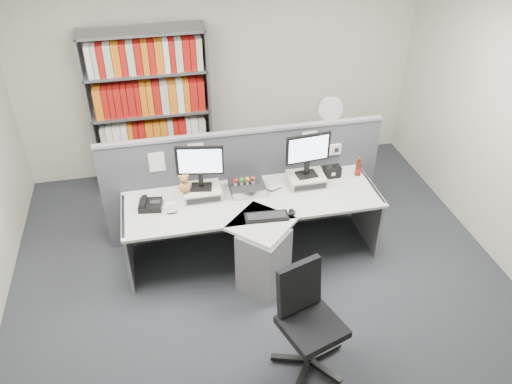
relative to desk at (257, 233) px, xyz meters
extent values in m
plane|color=#2F3238|center=(0.00, -0.60, -0.46)|extent=(5.50, 5.50, 0.00)
cube|color=beige|center=(0.00, 2.15, 0.89)|extent=(5.00, 0.04, 2.70)
cube|color=white|center=(0.00, -0.60, 2.24)|extent=(5.00, 5.50, 0.04)
cube|color=#474951|center=(0.00, 0.65, 0.17)|extent=(3.00, 0.05, 1.25)
cube|color=#939398|center=(0.00, 0.65, 0.80)|extent=(3.00, 0.07, 0.03)
cube|color=white|center=(0.95, 0.62, 0.49)|extent=(0.22, 0.04, 0.12)
cube|color=white|center=(-0.90, 0.63, 0.59)|extent=(0.16, 0.00, 0.22)
cube|color=white|center=(-0.50, 0.63, 0.59)|extent=(0.16, 0.00, 0.22)
cube|color=white|center=(0.70, 0.63, 0.59)|extent=(0.16, 0.00, 0.22)
cube|color=#B9B8B2|center=(0.00, 0.22, 0.25)|extent=(2.60, 0.80, 0.03)
cube|color=#B9B8B2|center=(0.00, -0.18, 0.25)|extent=(0.74, 0.74, 0.03)
cube|color=gray|center=(0.00, -0.30, -0.11)|extent=(0.57, 0.57, 0.69)
cube|color=gray|center=(-1.28, 0.22, -0.10)|extent=(0.03, 0.70, 0.72)
cube|color=gray|center=(1.28, 0.22, -0.10)|extent=(0.03, 0.70, 0.72)
cube|color=gray|center=(0.00, 0.58, -0.11)|extent=(2.50, 0.02, 0.45)
cube|color=beige|center=(-0.49, 0.38, 0.31)|extent=(0.38, 0.30, 0.10)
cube|color=black|center=(-0.49, 0.23, 0.31)|extent=(0.34, 0.01, 0.06)
cube|color=beige|center=(0.61, 0.38, 0.31)|extent=(0.38, 0.30, 0.10)
cube|color=black|center=(0.61, 0.23, 0.31)|extent=(0.34, 0.01, 0.06)
cube|color=black|center=(-0.49, 0.38, 0.37)|extent=(0.23, 0.18, 0.02)
cube|color=black|center=(-0.49, 0.38, 0.46)|extent=(0.05, 0.04, 0.17)
cube|color=black|center=(-0.49, 0.38, 0.69)|extent=(0.47, 0.11, 0.31)
cube|color=#C8E5FD|center=(-0.49, 0.37, 0.69)|extent=(0.41, 0.08, 0.26)
cube|color=black|center=(0.61, 0.38, 0.37)|extent=(0.22, 0.17, 0.02)
cube|color=black|center=(0.61, 0.38, 0.46)|extent=(0.05, 0.03, 0.17)
cube|color=black|center=(0.61, 0.38, 0.69)|extent=(0.47, 0.08, 0.31)
cube|color=#C8E5FD|center=(0.61, 0.37, 0.69)|extent=(0.42, 0.05, 0.26)
cube|color=black|center=(-0.02, 0.38, 0.31)|extent=(0.35, 0.31, 0.09)
cube|color=silver|center=(-0.02, 0.23, 0.31)|extent=(0.35, 0.01, 0.09)
cylinder|color=beige|center=(-0.14, 0.36, 0.37)|extent=(0.03, 0.03, 0.03)
sphere|color=#A5140F|center=(-0.14, 0.36, 0.42)|extent=(0.05, 0.05, 0.05)
cylinder|color=beige|center=(-0.08, 0.36, 0.37)|extent=(0.03, 0.03, 0.03)
sphere|color=#19721E|center=(-0.08, 0.36, 0.42)|extent=(0.05, 0.05, 0.05)
cylinder|color=beige|center=(-0.02, 0.36, 0.37)|extent=(0.03, 0.03, 0.03)
sphere|color=orange|center=(-0.02, 0.36, 0.42)|extent=(0.05, 0.05, 0.05)
cylinder|color=beige|center=(0.04, 0.36, 0.37)|extent=(0.03, 0.03, 0.03)
sphere|color=#593319|center=(0.04, 0.36, 0.42)|extent=(0.05, 0.05, 0.05)
cube|color=black|center=(0.07, -0.11, 0.28)|extent=(0.43, 0.19, 0.02)
cube|color=black|center=(0.07, -0.11, 0.29)|extent=(0.38, 0.14, 0.01)
ellipsoid|color=black|center=(0.33, -0.09, 0.28)|extent=(0.06, 0.10, 0.04)
cube|color=black|center=(-1.01, 0.29, 0.29)|extent=(0.25, 0.23, 0.06)
cube|color=black|center=(-1.07, 0.30, 0.34)|extent=(0.08, 0.19, 0.04)
cube|color=black|center=(-0.96, 0.29, 0.33)|extent=(0.11, 0.07, 0.01)
cube|color=black|center=(-0.81, 0.17, 0.27)|extent=(0.09, 0.06, 0.02)
cube|color=white|center=(-0.81, 0.15, 0.33)|extent=(0.08, 0.03, 0.09)
cube|color=white|center=(-0.81, 0.19, 0.33)|extent=(0.08, 0.03, 0.09)
sphere|color=#AB7139|center=(-0.66, 0.35, 0.42)|extent=(0.12, 0.12, 0.12)
sphere|color=#AB7139|center=(-0.66, 0.35, 0.52)|extent=(0.08, 0.08, 0.08)
sphere|color=#AB7139|center=(-0.70, 0.35, 0.55)|extent=(0.03, 0.03, 0.03)
sphere|color=#AB7139|center=(-0.62, 0.35, 0.55)|extent=(0.03, 0.03, 0.03)
cube|color=black|center=(0.92, 0.45, 0.33)|extent=(0.19, 0.10, 0.12)
cylinder|color=#3F190A|center=(1.20, 0.42, 0.34)|extent=(0.06, 0.06, 0.16)
cylinder|color=#A5140F|center=(1.20, 0.42, 0.33)|extent=(0.07, 0.07, 0.04)
cylinder|color=#3F190A|center=(1.20, 0.42, 0.45)|extent=(0.02, 0.02, 0.04)
cylinder|color=#A5140F|center=(1.20, 0.42, 0.47)|extent=(0.03, 0.03, 0.01)
cube|color=slate|center=(-1.59, 1.85, 0.54)|extent=(0.03, 0.40, 2.00)
cube|color=slate|center=(-0.21, 1.85, 0.54)|extent=(0.03, 0.40, 2.00)
cube|color=slate|center=(-0.90, 2.04, 0.54)|extent=(1.40, 0.02, 2.00)
cube|color=slate|center=(-0.90, 1.85, -0.44)|extent=(1.38, 0.40, 0.03)
cube|color=slate|center=(-0.90, 1.85, 0.06)|extent=(1.38, 0.40, 0.03)
cube|color=slate|center=(-0.90, 1.85, 0.56)|extent=(1.38, 0.40, 0.03)
cube|color=slate|center=(-0.90, 1.85, 1.06)|extent=(1.38, 0.40, 0.03)
cube|color=slate|center=(-0.90, 1.85, 1.52)|extent=(1.38, 0.40, 0.03)
cube|color=#A5140F|center=(-0.90, 1.82, -0.24)|extent=(1.24, 0.28, 0.36)
cube|color=orange|center=(-0.90, 1.82, 0.26)|extent=(1.24, 0.28, 0.36)
cube|color=beige|center=(-0.90, 1.82, 0.76)|extent=(1.24, 0.28, 0.36)
cube|color=white|center=(-0.90, 1.82, 1.26)|extent=(1.24, 0.28, 0.36)
cube|color=slate|center=(1.20, 1.40, -0.11)|extent=(0.45, 0.60, 0.70)
cube|color=black|center=(1.20, 1.10, 0.06)|extent=(0.40, 0.02, 0.28)
cube|color=black|center=(1.20, 1.10, -0.26)|extent=(0.40, 0.02, 0.28)
cylinder|color=white|center=(1.20, 1.40, 0.26)|extent=(0.18, 0.18, 0.03)
cylinder|color=white|center=(1.20, 1.40, 0.36)|extent=(0.03, 0.03, 0.18)
cylinder|color=white|center=(1.20, 1.39, 0.60)|extent=(0.29, 0.16, 0.30)
cylinder|color=silver|center=(1.20, 1.41, 0.60)|extent=(0.29, 0.15, 0.30)
cylinder|color=silver|center=(0.18, -1.27, -0.21)|extent=(0.05, 0.05, 0.40)
cube|color=black|center=(0.18, -1.27, 0.01)|extent=(0.58, 0.58, 0.07)
cube|color=black|center=(0.11, -1.08, 0.29)|extent=(0.41, 0.23, 0.46)
cube|color=black|center=(0.35, -1.22, -0.41)|extent=(0.30, 0.14, 0.04)
cylinder|color=black|center=(0.46, -1.18, -0.43)|extent=(0.05, 0.05, 0.03)
cube|color=black|center=(0.18, -1.09, -0.41)|extent=(0.05, 0.30, 0.04)
cylinder|color=black|center=(0.17, -0.98, -0.43)|extent=(0.05, 0.05, 0.03)
cube|color=black|center=(0.01, -1.22, -0.41)|extent=(0.30, 0.14, 0.04)
cylinder|color=black|center=(-0.11, -1.18, -0.43)|extent=(0.05, 0.05, 0.03)
cube|color=black|center=(0.07, -1.42, -0.41)|extent=(0.21, 0.27, 0.04)
cube|color=black|center=(0.28, -1.42, -0.41)|extent=(0.22, 0.27, 0.04)
cylinder|color=black|center=(0.35, -1.51, -0.43)|extent=(0.05, 0.05, 0.03)
camera|label=1|loc=(-0.86, -3.91, 3.29)|focal=36.17mm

